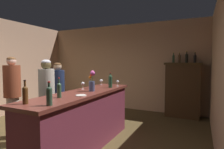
{
  "coord_description": "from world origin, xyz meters",
  "views": [
    {
      "loc": [
        2.46,
        -2.33,
        1.56
      ],
      "look_at": [
        0.98,
        0.77,
        1.33
      ],
      "focal_mm": 29.82,
      "sensor_mm": 36.0,
      "label": 1
    }
  ],
  "objects_px": {
    "cheese_plate": "(81,95)",
    "patron_near_entrance": "(58,91)",
    "wine_bottle_pinot": "(25,94)",
    "bar_counter": "(83,120)",
    "display_bottle_left": "(173,58)",
    "wine_glass_spare": "(118,82)",
    "patron_tall": "(13,93)",
    "wine_bottle_riesling": "(110,81)",
    "patron_redhead": "(47,96)",
    "wine_glass_rear": "(101,81)",
    "wine_bottle_malbec": "(59,89)",
    "display_bottle_midright": "(195,58)",
    "wine_glass_front": "(83,84)",
    "display_cabinet": "(183,89)",
    "display_bottle_center": "(187,58)",
    "wine_glass_mid": "(90,83)",
    "flower_arrangement": "(92,81)",
    "display_bottle_midleft": "(179,58)",
    "wine_bottle_chardonnay": "(49,95)"
  },
  "relations": [
    {
      "from": "wine_bottle_pinot",
      "to": "patron_tall",
      "type": "distance_m",
      "value": 1.74
    },
    {
      "from": "patron_tall",
      "to": "wine_bottle_malbec",
      "type": "bearing_deg",
      "value": -25.04
    },
    {
      "from": "cheese_plate",
      "to": "wine_glass_rear",
      "type": "bearing_deg",
      "value": 106.24
    },
    {
      "from": "bar_counter",
      "to": "display_bottle_left",
      "type": "xyz_separation_m",
      "value": [
        1.16,
        2.85,
        1.16
      ]
    },
    {
      "from": "wine_glass_mid",
      "to": "flower_arrangement",
      "type": "bearing_deg",
      "value": -53.13
    },
    {
      "from": "display_bottle_center",
      "to": "patron_tall",
      "type": "xyz_separation_m",
      "value": [
        -3.1,
        -3.06,
        -0.77
      ]
    },
    {
      "from": "wine_glass_rear",
      "to": "flower_arrangement",
      "type": "relative_size",
      "value": 0.34
    },
    {
      "from": "display_cabinet",
      "to": "display_bottle_center",
      "type": "bearing_deg",
      "value": -0.0
    },
    {
      "from": "bar_counter",
      "to": "flower_arrangement",
      "type": "distance_m",
      "value": 0.72
    },
    {
      "from": "wine_glass_front",
      "to": "wine_glass_spare",
      "type": "bearing_deg",
      "value": 60.29
    },
    {
      "from": "patron_tall",
      "to": "display_bottle_left",
      "type": "bearing_deg",
      "value": 36.81
    },
    {
      "from": "display_bottle_center",
      "to": "display_bottle_left",
      "type": "bearing_deg",
      "value": 180.0
    },
    {
      "from": "wine_bottle_malbec",
      "to": "wine_glass_spare",
      "type": "height_order",
      "value": "wine_bottle_malbec"
    },
    {
      "from": "display_bottle_center",
      "to": "patron_redhead",
      "type": "height_order",
      "value": "display_bottle_center"
    },
    {
      "from": "wine_glass_spare",
      "to": "cheese_plate",
      "type": "xyz_separation_m",
      "value": [
        -0.04,
        -1.32,
        -0.09
      ]
    },
    {
      "from": "wine_glass_mid",
      "to": "wine_glass_spare",
      "type": "distance_m",
      "value": 0.67
    },
    {
      "from": "wine_glass_front",
      "to": "wine_bottle_malbec",
      "type": "bearing_deg",
      "value": -78.56
    },
    {
      "from": "wine_bottle_pinot",
      "to": "wine_glass_rear",
      "type": "xyz_separation_m",
      "value": [
        -0.11,
        2.17,
        -0.03
      ]
    },
    {
      "from": "wine_bottle_pinot",
      "to": "wine_glass_spare",
      "type": "bearing_deg",
      "value": 80.82
    },
    {
      "from": "wine_bottle_pinot",
      "to": "wine_bottle_chardonnay",
      "type": "bearing_deg",
      "value": 11.34
    },
    {
      "from": "display_bottle_midleft",
      "to": "display_bottle_midright",
      "type": "relative_size",
      "value": 1.0
    },
    {
      "from": "display_bottle_center",
      "to": "display_bottle_midright",
      "type": "relative_size",
      "value": 1.09
    },
    {
      "from": "bar_counter",
      "to": "wine_glass_rear",
      "type": "bearing_deg",
      "value": 101.76
    },
    {
      "from": "cheese_plate",
      "to": "patron_near_entrance",
      "type": "relative_size",
      "value": 0.11
    },
    {
      "from": "cheese_plate",
      "to": "display_bottle_left",
      "type": "height_order",
      "value": "display_bottle_left"
    },
    {
      "from": "display_bottle_midleft",
      "to": "patron_redhead",
      "type": "height_order",
      "value": "display_bottle_midleft"
    },
    {
      "from": "display_bottle_midleft",
      "to": "patron_near_entrance",
      "type": "xyz_separation_m",
      "value": [
        -2.55,
        -2.12,
        -0.82
      ]
    },
    {
      "from": "cheese_plate",
      "to": "display_bottle_midright",
      "type": "bearing_deg",
      "value": 64.09
    },
    {
      "from": "wine_bottle_riesling",
      "to": "wine_glass_rear",
      "type": "bearing_deg",
      "value": 140.15
    },
    {
      "from": "display_bottle_center",
      "to": "display_bottle_midright",
      "type": "distance_m",
      "value": 0.21
    },
    {
      "from": "wine_bottle_riesling",
      "to": "display_bottle_midright",
      "type": "relative_size",
      "value": 1.08
    },
    {
      "from": "wine_glass_rear",
      "to": "patron_near_entrance",
      "type": "relative_size",
      "value": 0.08
    },
    {
      "from": "bar_counter",
      "to": "patron_redhead",
      "type": "bearing_deg",
      "value": -175.82
    },
    {
      "from": "display_bottle_left",
      "to": "display_bottle_center",
      "type": "xyz_separation_m",
      "value": [
        0.35,
        -0.0,
        0.02
      ]
    },
    {
      "from": "cheese_plate",
      "to": "display_cabinet",
      "type": "bearing_deg",
      "value": 68.63
    },
    {
      "from": "display_bottle_left",
      "to": "patron_near_entrance",
      "type": "distance_m",
      "value": 3.3
    },
    {
      "from": "wine_glass_rear",
      "to": "cheese_plate",
      "type": "height_order",
      "value": "wine_glass_rear"
    },
    {
      "from": "wine_bottle_chardonnay",
      "to": "wine_bottle_malbec",
      "type": "bearing_deg",
      "value": 118.1
    },
    {
      "from": "bar_counter",
      "to": "display_cabinet",
      "type": "xyz_separation_m",
      "value": [
        1.42,
        2.85,
        0.29
      ]
    },
    {
      "from": "wine_bottle_riesling",
      "to": "display_bottle_left",
      "type": "distance_m",
      "value": 2.39
    },
    {
      "from": "wine_bottle_malbec",
      "to": "wine_glass_mid",
      "type": "height_order",
      "value": "wine_bottle_malbec"
    },
    {
      "from": "bar_counter",
      "to": "wine_bottle_malbec",
      "type": "xyz_separation_m",
      "value": [
        -0.02,
        -0.6,
        0.64
      ]
    },
    {
      "from": "display_bottle_midleft",
      "to": "wine_bottle_riesling",
      "type": "bearing_deg",
      "value": -118.04
    },
    {
      "from": "wine_glass_mid",
      "to": "patron_tall",
      "type": "relative_size",
      "value": 0.09
    },
    {
      "from": "patron_tall",
      "to": "wine_bottle_riesling",
      "type": "bearing_deg",
      "value": 16.47
    },
    {
      "from": "bar_counter",
      "to": "display_cabinet",
      "type": "bearing_deg",
      "value": 63.47
    },
    {
      "from": "bar_counter",
      "to": "wine_glass_mid",
      "type": "bearing_deg",
      "value": 105.07
    },
    {
      "from": "display_cabinet",
      "to": "wine_glass_front",
      "type": "distance_m",
      "value": 3.06
    },
    {
      "from": "display_bottle_center",
      "to": "flower_arrangement",
      "type": "bearing_deg",
      "value": -117.82
    },
    {
      "from": "wine_bottle_pinot",
      "to": "patron_near_entrance",
      "type": "relative_size",
      "value": 0.2
    }
  ]
}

